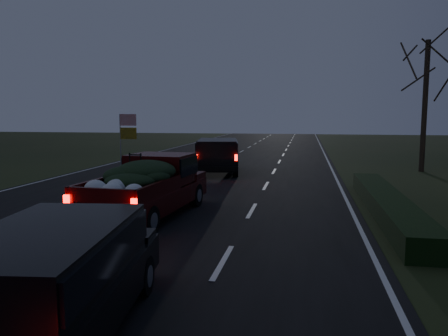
% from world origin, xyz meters
% --- Properties ---
extents(ground, '(120.00, 120.00, 0.00)m').
position_xyz_m(ground, '(0.00, 0.00, 0.00)').
color(ground, black).
rests_on(ground, ground).
extents(road_asphalt, '(14.00, 120.00, 0.02)m').
position_xyz_m(road_asphalt, '(0.00, 0.00, 0.01)').
color(road_asphalt, black).
rests_on(road_asphalt, ground).
extents(hedge_row, '(1.00, 10.00, 0.60)m').
position_xyz_m(hedge_row, '(7.80, 3.00, 0.30)').
color(hedge_row, black).
rests_on(hedge_row, ground).
extents(bare_tree_far, '(3.60, 3.60, 7.00)m').
position_xyz_m(bare_tree_far, '(11.50, 14.00, 5.23)').
color(bare_tree_far, black).
rests_on(bare_tree_far, ground).
extents(pickup_truck, '(2.44, 5.42, 2.77)m').
position_xyz_m(pickup_truck, '(0.63, 1.18, 1.04)').
color(pickup_truck, '#3E0809').
rests_on(pickup_truck, ground).
extents(lead_suv, '(2.93, 5.33, 1.45)m').
position_xyz_m(lead_suv, '(0.69, 11.37, 1.10)').
color(lead_suv, black).
rests_on(lead_suv, ground).
extents(rear_suv, '(2.47, 4.72, 1.30)m').
position_xyz_m(rear_suv, '(1.94, -6.06, 0.98)').
color(rear_suv, black).
rests_on(rear_suv, ground).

